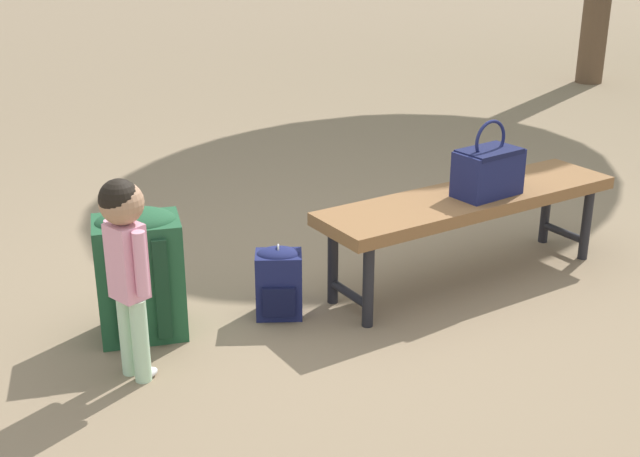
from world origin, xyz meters
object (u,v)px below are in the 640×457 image
(child_standing, at_px, (126,250))
(backpack_small, at_px, (279,280))
(handbag, at_px, (488,170))
(backpack_large, at_px, (140,270))
(park_bench, at_px, (470,205))

(child_standing, distance_m, backpack_small, 0.84)
(handbag, bearing_deg, backpack_large, -12.24)
(handbag, height_order, backpack_large, handbag)
(child_standing, relative_size, backpack_large, 1.36)
(handbag, bearing_deg, park_bench, -43.87)
(backpack_small, bearing_deg, child_standing, 12.98)
(child_standing, distance_m, backpack_large, 0.44)
(park_bench, xyz_separation_m, child_standing, (1.72, 0.03, 0.15))
(handbag, distance_m, backpack_small, 1.12)
(backpack_large, bearing_deg, handbag, 167.76)
(child_standing, bearing_deg, backpack_large, -115.02)
(park_bench, xyz_separation_m, handbag, (-0.05, 0.05, 0.18))
(park_bench, relative_size, child_standing, 1.96)
(handbag, bearing_deg, child_standing, -0.68)
(child_standing, xyz_separation_m, backpack_large, (-0.15, -0.33, -0.24))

